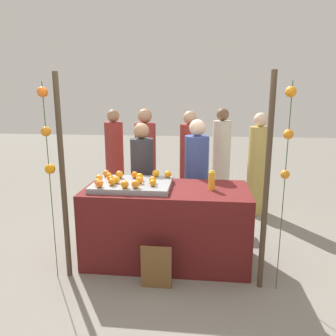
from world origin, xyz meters
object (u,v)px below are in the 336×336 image
chalkboard_sign (156,268)px  juice_bottle (212,181)px  orange_0 (119,174)px  vendor_right (196,183)px  orange_1 (153,183)px  vendor_left (142,183)px  stall_counter (167,224)px

chalkboard_sign → juice_bottle: bearing=47.0°
juice_bottle → chalkboard_sign: bearing=-133.0°
orange_0 → vendor_right: 1.12m
juice_bottle → chalkboard_sign: (-0.55, -0.59, -0.77)m
orange_1 → vendor_right: size_ratio=0.05×
orange_1 → vendor_left: 0.96m
orange_0 → orange_1: size_ratio=1.22×
chalkboard_sign → vendor_right: vendor_right is taller
orange_0 → juice_bottle: 1.11m
stall_counter → vendor_right: size_ratio=1.16×
orange_1 → vendor_left: bearing=107.8°
orange_0 → chalkboard_sign: (0.55, -0.76, -0.77)m
stall_counter → vendor_left: size_ratio=1.20×
juice_bottle → vendor_right: (-0.18, 0.77, -0.24)m
orange_1 → chalkboard_sign: orange_1 is taller
juice_bottle → chalkboard_sign: juice_bottle is taller
juice_bottle → vendor_right: size_ratio=0.14×
stall_counter → chalkboard_sign: (-0.04, -0.61, -0.22)m
vendor_left → vendor_right: (0.75, 0.02, 0.02)m
juice_bottle → vendor_left: 1.22m
orange_1 → vendor_right: (0.46, 0.90, -0.23)m
orange_0 → vendor_right: vendor_right is taller
orange_1 → vendor_left: (-0.28, 0.88, -0.26)m
stall_counter → juice_bottle: 0.75m
juice_bottle → stall_counter: bearing=177.8°
juice_bottle → orange_0: bearing=171.3°
orange_1 → vendor_right: 1.04m
vendor_right → orange_0: bearing=-147.0°
orange_0 → juice_bottle: size_ratio=0.42×
chalkboard_sign → orange_1: bearing=102.1°
stall_counter → juice_bottle: juice_bottle is taller
stall_counter → orange_0: (-0.59, 0.15, 0.55)m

